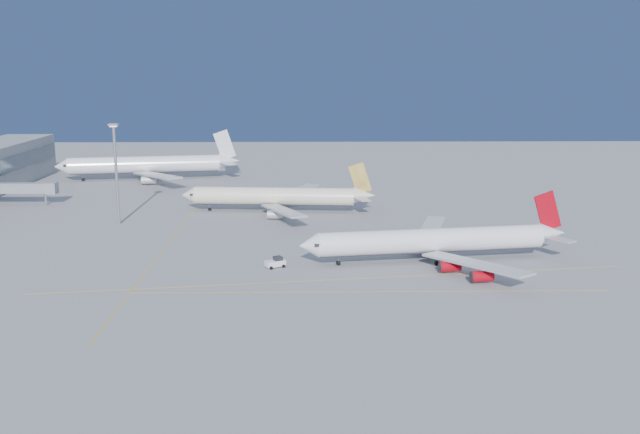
{
  "coord_description": "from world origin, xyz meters",
  "views": [
    {
      "loc": [
        -6.87,
        -141.35,
        41.74
      ],
      "look_at": [
        -3.86,
        20.4,
        7.0
      ],
      "focal_mm": 40.0,
      "sensor_mm": 36.0,
      "label": 1
    }
  ],
  "objects_px": {
    "airliner_virgin": "(437,241)",
    "airliner_etihad": "(278,196)",
    "pushback_tug": "(276,262)",
    "airliner_third": "(149,165)",
    "light_mast": "(116,165)"
  },
  "relations": [
    {
      "from": "airliner_virgin",
      "to": "airliner_etihad",
      "type": "xyz_separation_m",
      "value": [
        -36.29,
        53.31,
        0.02
      ]
    },
    {
      "from": "airliner_virgin",
      "to": "pushback_tug",
      "type": "bearing_deg",
      "value": 178.89
    },
    {
      "from": "airliner_etihad",
      "to": "airliner_third",
      "type": "xyz_separation_m",
      "value": [
        -49.96,
        60.34,
        0.97
      ]
    },
    {
      "from": "airliner_virgin",
      "to": "airliner_third",
      "type": "bearing_deg",
      "value": 118.71
    },
    {
      "from": "airliner_third",
      "to": "light_mast",
      "type": "bearing_deg",
      "value": -93.17
    },
    {
      "from": "airliner_virgin",
      "to": "light_mast",
      "type": "relative_size",
      "value": 2.24
    },
    {
      "from": "pushback_tug",
      "to": "airliner_etihad",
      "type": "bearing_deg",
      "value": 64.81
    },
    {
      "from": "airliner_virgin",
      "to": "light_mast",
      "type": "distance_m",
      "value": 87.69
    },
    {
      "from": "airliner_etihad",
      "to": "pushback_tug",
      "type": "bearing_deg",
      "value": -83.76
    },
    {
      "from": "airliner_virgin",
      "to": "airliner_third",
      "type": "height_order",
      "value": "airliner_third"
    },
    {
      "from": "airliner_etihad",
      "to": "light_mast",
      "type": "relative_size",
      "value": 2.11
    },
    {
      "from": "pushback_tug",
      "to": "light_mast",
      "type": "xyz_separation_m",
      "value": [
        -43.61,
        42.5,
        14.7
      ]
    },
    {
      "from": "airliner_etihad",
      "to": "light_mast",
      "type": "bearing_deg",
      "value": -155.4
    },
    {
      "from": "airliner_virgin",
      "to": "airliner_third",
      "type": "relative_size",
      "value": 0.89
    },
    {
      "from": "airliner_third",
      "to": "light_mast",
      "type": "relative_size",
      "value": 2.51
    }
  ]
}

